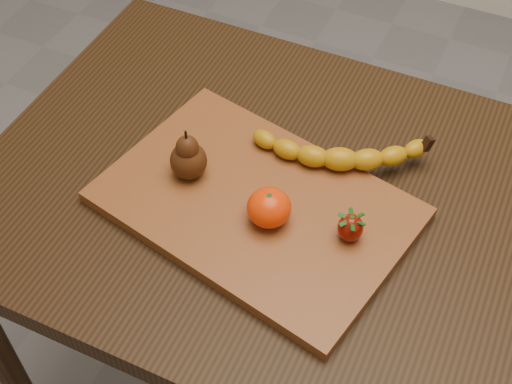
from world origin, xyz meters
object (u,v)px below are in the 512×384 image
at_px(cutting_board, 256,205).
at_px(table, 293,234).
at_px(mandarin, 269,208).
at_px(pear, 188,153).

bearing_deg(cutting_board, table, 60.20).
distance_m(table, mandarin, 0.16).
bearing_deg(cutting_board, pear, -171.39).
height_order(table, cutting_board, cutting_board).
relative_size(table, cutting_board, 2.22).
relative_size(cutting_board, pear, 5.04).
bearing_deg(mandarin, cutting_board, 142.31).
height_order(cutting_board, mandarin, mandarin).
bearing_deg(table, mandarin, -99.47).
xyz_separation_m(table, pear, (-0.16, -0.04, 0.16)).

